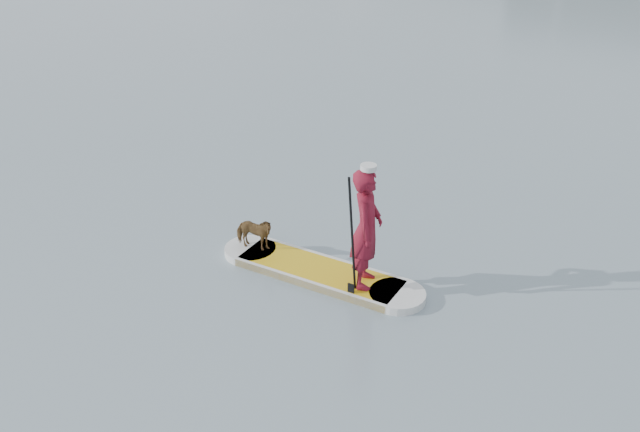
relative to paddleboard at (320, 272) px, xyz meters
The scene contains 6 objects.
ground 1.79m from the paddleboard, 134.39° to the left, with size 140.00×140.00×0.00m, color slate.
paddleboard is the anchor object (origin of this frame).
paddler 1.19m from the paddleboard, ahead, with size 0.64×0.42×1.76m, color maroon.
white_cap 2.00m from the paddleboard, ahead, with size 0.22×0.22×0.07m, color silver.
dog 1.21m from the paddleboard, behind, with size 0.30×0.65×0.55m, color #553A1D.
paddle 1.05m from the paddleboard, 19.50° to the right, with size 0.10×0.30×2.00m.
Camera 1 is at (6.41, -8.52, 5.73)m, focal length 40.00 mm.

